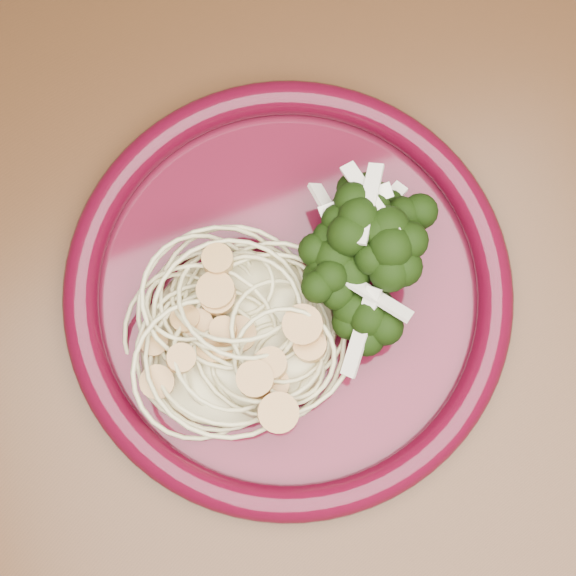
# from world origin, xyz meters

# --- Properties ---
(dining_table) EXTENTS (1.20, 0.80, 0.75)m
(dining_table) POSITION_xyz_m (0.00, 0.00, 0.65)
(dining_table) COLOR #472814
(dining_table) RESTS_ON ground
(dinner_plate) EXTENTS (0.38, 0.38, 0.02)m
(dinner_plate) POSITION_xyz_m (0.08, -0.02, 0.76)
(dinner_plate) COLOR #440B19
(dinner_plate) RESTS_ON dining_table
(spaghetti_pile) EXTENTS (0.16, 0.15, 0.03)m
(spaghetti_pile) POSITION_xyz_m (0.04, -0.04, 0.77)
(spaghetti_pile) COLOR #C5BD87
(spaghetti_pile) RESTS_ON dinner_plate
(scallop_cluster) EXTENTS (0.15, 0.15, 0.04)m
(scallop_cluster) POSITION_xyz_m (0.04, -0.04, 0.80)
(scallop_cluster) COLOR tan
(scallop_cluster) RESTS_ON spaghetti_pile
(broccoli_pile) EXTENTS (0.14, 0.17, 0.05)m
(broccoli_pile) POSITION_xyz_m (0.13, -0.00, 0.78)
(broccoli_pile) COLOR black
(broccoli_pile) RESTS_ON dinner_plate
(onion_garnish) EXTENTS (0.09, 0.11, 0.05)m
(onion_garnish) POSITION_xyz_m (0.13, -0.00, 0.81)
(onion_garnish) COLOR beige
(onion_garnish) RESTS_ON broccoli_pile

